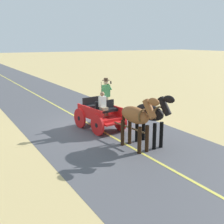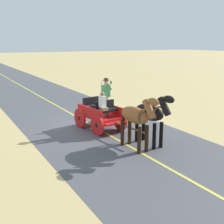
# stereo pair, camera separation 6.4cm
# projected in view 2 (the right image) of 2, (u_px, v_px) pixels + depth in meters

# --- Properties ---
(ground_plane) EXTENTS (200.00, 200.00, 0.00)m
(ground_plane) POSITION_uv_depth(u_px,v_px,m) (90.00, 124.00, 14.95)
(ground_plane) COLOR tan
(road_surface) EXTENTS (6.67, 160.00, 0.01)m
(road_surface) POSITION_uv_depth(u_px,v_px,m) (90.00, 124.00, 14.95)
(road_surface) COLOR #4C4C51
(road_surface) RESTS_ON ground
(road_centre_stripe) EXTENTS (0.12, 160.00, 0.00)m
(road_centre_stripe) POSITION_uv_depth(u_px,v_px,m) (90.00, 124.00, 14.94)
(road_centre_stripe) COLOR #DBCC4C
(road_centre_stripe) RESTS_ON road_surface
(horse_drawn_carriage) EXTENTS (1.68, 4.52, 2.50)m
(horse_drawn_carriage) POSITION_uv_depth(u_px,v_px,m) (101.00, 113.00, 13.92)
(horse_drawn_carriage) COLOR red
(horse_drawn_carriage) RESTS_ON ground
(horse_near_side) EXTENTS (0.67, 2.14, 2.21)m
(horse_near_side) POSITION_uv_depth(u_px,v_px,m) (151.00, 114.00, 11.65)
(horse_near_side) COLOR black
(horse_near_side) RESTS_ON ground
(horse_off_side) EXTENTS (0.66, 2.13, 2.21)m
(horse_off_side) POSITION_uv_depth(u_px,v_px,m) (136.00, 117.00, 11.21)
(horse_off_side) COLOR brown
(horse_off_side) RESTS_ON ground
(traffic_cone) EXTENTS (0.32, 0.32, 0.50)m
(traffic_cone) POSITION_uv_depth(u_px,v_px,m) (111.00, 104.00, 18.69)
(traffic_cone) COLOR orange
(traffic_cone) RESTS_ON ground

